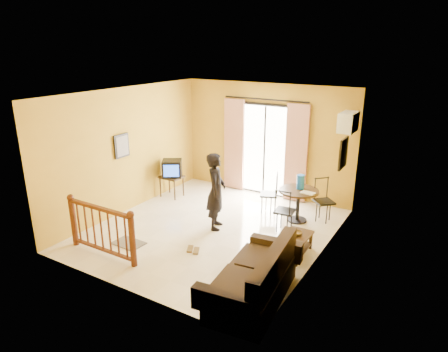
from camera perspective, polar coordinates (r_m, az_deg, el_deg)
The scene contains 19 objects.
ground at distance 8.39m, azimuth -1.69°, elevation -7.64°, with size 5.00×5.00×0.00m, color beige.
room_shell at distance 7.80m, azimuth -1.80°, elevation 3.68°, with size 5.00×5.00×5.00m.
balcony_door at distance 9.99m, azimuth 5.80°, elevation 3.84°, with size 2.25×0.14×2.46m.
tv_table at distance 10.07m, azimuth -7.50°, elevation -0.42°, with size 0.54×0.45×0.54m.
television at distance 9.96m, azimuth -7.43°, elevation 1.09°, with size 0.62×0.60×0.42m.
picture_left at distance 9.06m, azimuth -14.41°, elevation 4.19°, with size 0.05×0.42×0.52m.
dining_table at distance 8.72m, azimuth 10.58°, elevation -2.90°, with size 0.86×0.86×0.72m.
water_jug at distance 8.69m, azimuth 10.87°, elevation -0.83°, with size 0.17×0.17×0.31m, color blue.
serving_tray at distance 8.50m, azimuth 11.87°, elevation -2.38°, with size 0.28×0.18×0.02m, color beige.
dining_chairs at distance 8.88m, azimuth 9.57°, elevation -6.38°, with size 1.75×1.41×0.95m.
air_conditioner at distance 8.66m, azimuth 17.29°, elevation 7.38°, with size 0.31×0.60×0.40m.
botanical_print at distance 8.12m, azimuth 16.65°, elevation 3.11°, with size 0.05×0.50×0.60m.
coffee_table at distance 7.47m, azimuth 10.10°, elevation -9.35°, with size 0.45×0.81×0.36m.
bowl at distance 7.48m, azimuth 10.40°, elevation -8.05°, with size 0.19×0.19×0.06m, color brown.
sofa at distance 6.15m, azimuth 4.60°, elevation -14.68°, with size 1.06×1.98×0.90m.
standing_person at distance 8.17m, azimuth -1.14°, elevation -2.20°, with size 0.59×0.39×1.62m, color black.
stair_balustrade at distance 7.54m, azimuth -17.16°, elevation -6.92°, with size 1.63×0.13×1.04m.
doormat at distance 8.05m, azimuth -13.46°, elevation -9.31°, with size 0.60×0.40×0.02m, color #5E584B.
sandals at distance 7.62m, azimuth -4.43°, elevation -10.46°, with size 0.35×0.27×0.03m.
Camera 1 is at (4.09, -6.33, 3.69)m, focal length 32.00 mm.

